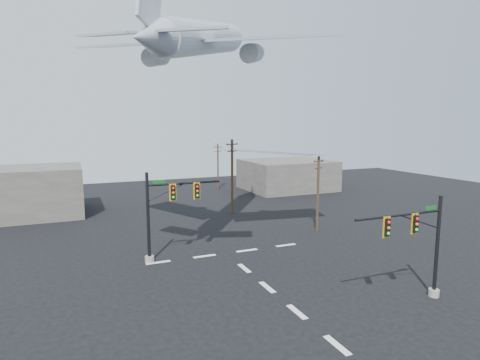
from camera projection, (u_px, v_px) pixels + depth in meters
name	position (u px, v px, depth m)	size (l,w,h in m)	color
ground	(297.00, 312.00, 24.37)	(120.00, 120.00, 0.00)	black
lane_markings	(259.00, 280.00, 29.23)	(14.00, 21.20, 0.01)	white
signal_mast_near	(421.00, 246.00, 25.43)	(7.06, 0.75, 6.79)	gray
signal_mast_far	(164.00, 214.00, 32.91)	(6.51, 0.82, 7.48)	gray
utility_pole_a	(318.00, 192.00, 41.89)	(1.53, 0.67, 7.97)	#4A3120
utility_pole_b	(232.00, 175.00, 50.20)	(1.79, 0.86, 9.38)	#4A3120
utility_pole_c	(218.00, 166.00, 68.92)	(1.59, 0.27, 7.78)	#4A3120
power_lines	(240.00, 148.00, 53.71)	(6.68, 29.81, 0.12)	black
airliner	(203.00, 39.00, 34.28)	(20.56, 22.44, 7.39)	silver
building_left	(2.00, 193.00, 48.11)	(18.00, 10.00, 6.00)	slate
building_right	(287.00, 175.00, 68.97)	(14.00, 12.00, 5.00)	slate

